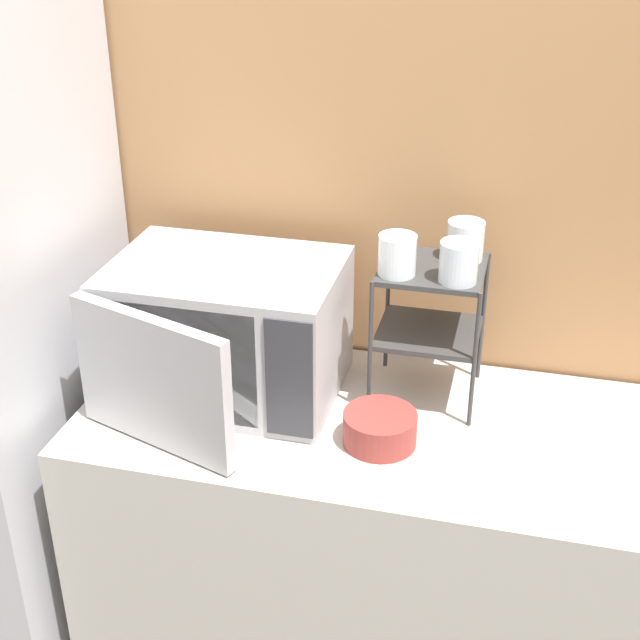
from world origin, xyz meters
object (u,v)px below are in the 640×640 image
object	(u,v)px
microwave	(223,331)
glass_front_right	(459,262)
dish_rack	(430,305)
bowl	(380,429)
glass_front_left	(397,255)
glass_back_right	(465,241)

from	to	relation	value
microwave	glass_front_right	distance (m)	0.56
dish_rack	bowl	size ratio (longest dim) A/B	2.04
glass_front_left	bowl	distance (m)	0.37
microwave	glass_back_right	size ratio (longest dim) A/B	5.96
glass_back_right	bowl	world-z (taller)	glass_back_right
glass_back_right	microwave	bearing A→B (deg)	-162.86
glass_front_left	bowl	size ratio (longest dim) A/B	0.55
dish_rack	glass_front_left	world-z (taller)	glass_front_left
dish_rack	bowl	distance (m)	0.30
microwave	glass_back_right	xyz separation A→B (m)	(0.52, 0.16, 0.21)
glass_back_right	glass_front_right	bearing A→B (deg)	-90.62
glass_back_right	glass_front_right	distance (m)	0.12
microwave	glass_back_right	distance (m)	0.58
glass_front_left	glass_front_right	distance (m)	0.13
glass_front_right	dish_rack	bearing A→B (deg)	135.07
microwave	glass_front_left	world-z (taller)	glass_front_left
microwave	glass_back_right	bearing A→B (deg)	17.14
dish_rack	glass_back_right	distance (m)	0.16
glass_front_left	glass_back_right	world-z (taller)	same
microwave	glass_front_right	xyz separation A→B (m)	(0.52, 0.04, 0.21)
microwave	dish_rack	xyz separation A→B (m)	(0.46, 0.10, 0.08)
glass_back_right	bowl	xyz separation A→B (m)	(-0.13, -0.28, -0.33)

